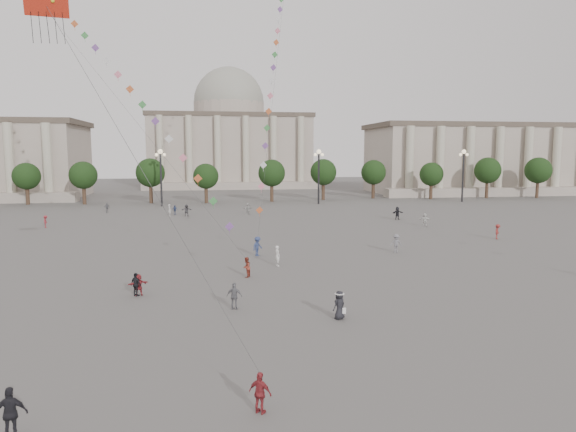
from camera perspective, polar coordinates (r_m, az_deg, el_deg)
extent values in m
plane|color=#555250|center=(30.38, 2.99, -12.10)|extent=(360.00, 360.00, 0.00)
cube|color=#A5978A|center=(147.26, 24.86, 5.62)|extent=(80.00, 22.00, 16.00)
cube|color=#51463B|center=(147.40, 25.03, 8.96)|extent=(81.60, 22.44, 1.20)
cube|color=#A5978A|center=(136.86, 27.69, 2.47)|extent=(84.00, 4.00, 2.00)
cube|color=#A5978A|center=(158.22, -6.49, 6.99)|extent=(46.00, 30.00, 20.00)
cube|color=#51463B|center=(158.58, -6.55, 10.83)|extent=(46.92, 30.60, 1.20)
cube|color=#A5978A|center=(141.51, -6.19, 3.35)|extent=(48.30, 4.00, 2.00)
cylinder|color=#A5978A|center=(158.72, -6.56, 11.51)|extent=(21.00, 21.00, 5.00)
sphere|color=gray|center=(158.93, -6.57, 12.41)|extent=(21.00, 21.00, 21.00)
cylinder|color=#3A281D|center=(112.42, -27.32, 2.06)|extent=(0.70, 0.70, 3.52)
sphere|color=black|center=(112.21, -27.43, 3.93)|extent=(5.12, 5.12, 5.12)
cylinder|color=#3A281D|center=(109.15, -21.35, 2.24)|extent=(0.70, 0.70, 3.52)
sphere|color=black|center=(108.93, -21.43, 4.17)|extent=(5.12, 5.12, 5.12)
cylinder|color=#3A281D|center=(107.13, -15.07, 2.40)|extent=(0.70, 0.70, 3.52)
sphere|color=black|center=(106.91, -15.14, 4.36)|extent=(5.12, 5.12, 5.12)
cylinder|color=#3A281D|center=(106.43, -8.64, 2.53)|extent=(0.70, 0.70, 3.52)
sphere|color=black|center=(106.21, -8.67, 4.51)|extent=(5.12, 5.12, 5.12)
cylinder|color=#3A281D|center=(107.08, -2.20, 2.63)|extent=(0.70, 0.70, 3.52)
sphere|color=black|center=(106.86, -2.21, 4.60)|extent=(5.12, 5.12, 5.12)
cylinder|color=#3A281D|center=(109.05, 4.09, 2.70)|extent=(0.70, 0.70, 3.52)
sphere|color=black|center=(108.84, 4.10, 4.63)|extent=(5.12, 5.12, 5.12)
cylinder|color=#3A281D|center=(112.28, 10.08, 2.73)|extent=(0.70, 0.70, 3.52)
sphere|color=black|center=(112.08, 10.12, 4.61)|extent=(5.12, 5.12, 5.12)
cylinder|color=#3A281D|center=(116.66, 15.68, 2.74)|extent=(0.70, 0.70, 3.52)
sphere|color=black|center=(116.46, 15.74, 4.54)|extent=(5.12, 5.12, 5.12)
cylinder|color=#3A281D|center=(122.07, 20.83, 2.72)|extent=(0.70, 0.70, 3.52)
sphere|color=black|center=(121.88, 20.91, 4.44)|extent=(5.12, 5.12, 5.12)
cylinder|color=#3A281D|center=(128.38, 25.51, 2.68)|extent=(0.70, 0.70, 3.52)
sphere|color=black|center=(128.19, 25.60, 4.32)|extent=(5.12, 5.12, 5.12)
cylinder|color=#262628|center=(98.67, -13.92, 3.94)|extent=(0.36, 0.36, 10.00)
sphere|color=#FFE5B2|center=(98.54, -14.01, 6.96)|extent=(0.90, 0.90, 0.90)
sphere|color=#FFE5B2|center=(98.61, -14.41, 6.60)|extent=(0.60, 0.60, 0.60)
sphere|color=#FFE5B2|center=(98.48, -13.59, 6.62)|extent=(0.60, 0.60, 0.60)
cylinder|color=#262628|center=(100.41, 3.43, 4.18)|extent=(0.36, 0.36, 10.00)
sphere|color=#FFE5B2|center=(100.29, 3.45, 7.15)|extent=(0.90, 0.90, 0.90)
sphere|color=#FFE5B2|center=(100.15, 3.05, 6.81)|extent=(0.60, 0.60, 0.60)
sphere|color=#FFE5B2|center=(100.44, 3.84, 6.81)|extent=(0.60, 0.60, 0.60)
cylinder|color=#262628|center=(110.59, 18.86, 4.08)|extent=(0.36, 0.36, 10.00)
sphere|color=#FFE5B2|center=(110.48, 18.96, 6.77)|extent=(0.90, 0.90, 0.90)
sphere|color=#FFE5B2|center=(110.16, 18.63, 6.48)|extent=(0.60, 0.60, 0.60)
sphere|color=#FFE5B2|center=(110.80, 19.28, 6.45)|extent=(0.60, 0.60, 0.60)
imported|color=navy|center=(85.09, -12.47, 0.66)|extent=(0.98, 0.68, 1.54)
imported|color=#B3B2AE|center=(83.53, -4.47, 0.82)|extent=(1.79, 1.41, 1.90)
imported|color=slate|center=(52.63, 11.93, -2.99)|extent=(1.35, 0.97, 1.88)
imported|color=silver|center=(72.43, 14.95, -0.40)|extent=(1.72, 0.83, 1.78)
imported|color=maroon|center=(64.25, 22.26, -1.62)|extent=(1.20, 1.29, 1.75)
imported|color=black|center=(78.66, 12.06, 0.31)|extent=(1.87, 0.89, 1.94)
imported|color=silver|center=(83.15, -13.02, 0.63)|extent=(0.69, 0.82, 1.91)
imported|color=slate|center=(82.58, -11.21, 0.64)|extent=(1.83, 0.78, 1.91)
imported|color=silver|center=(45.45, -1.18, -4.44)|extent=(0.62, 0.77, 1.83)
imported|color=slate|center=(91.00, -19.47, 0.87)|extent=(1.06, 0.77, 1.68)
imported|color=maroon|center=(75.96, -25.33, -0.56)|extent=(0.74, 1.13, 1.64)
imported|color=maroon|center=(20.77, -3.10, -19.04)|extent=(1.02, 0.88, 1.64)
imported|color=black|center=(37.59, -16.53, -7.31)|extent=(0.98, 0.96, 1.65)
imported|color=maroon|center=(37.72, -16.27, -7.34)|extent=(1.50, 0.98, 1.55)
imported|color=slate|center=(33.29, -5.97, -8.85)|extent=(1.09, 0.70, 1.73)
imported|color=black|center=(21.42, -28.42, -18.72)|extent=(1.12, 0.49, 1.88)
imported|color=maroon|center=(41.51, -4.64, -5.70)|extent=(0.91, 0.99, 1.65)
imported|color=navy|center=(49.88, -3.41, -3.38)|extent=(1.37, 1.37, 1.91)
imported|color=black|center=(31.41, 5.73, -9.82)|extent=(1.01, 0.91, 1.73)
cone|color=white|center=(31.20, 5.75, -8.49)|extent=(0.52, 0.52, 0.14)
cylinder|color=white|center=(31.21, 5.75, -8.60)|extent=(0.60, 0.60, 0.02)
cube|color=white|center=(31.42, 6.24, -10.42)|extent=(0.22, 0.10, 0.35)
cube|color=red|center=(31.93, -25.26, 20.36)|extent=(2.26, 0.95, 1.02)
cube|color=green|center=(32.05, -25.95, 20.73)|extent=(0.38, 0.26, 0.34)
cube|color=#1F46A8|center=(31.86, -24.66, 20.88)|extent=(0.38, 0.26, 0.34)
sphere|color=yellow|center=(32.01, -25.97, 20.75)|extent=(0.20, 0.20, 0.20)
sphere|color=yellow|center=(31.82, -24.68, 20.90)|extent=(0.20, 0.20, 0.20)
cylinder|color=#3F3F3F|center=(24.43, -16.54, 6.00)|extent=(0.02, 0.02, 22.07)
cylinder|color=#3F3F3F|center=(61.81, -23.01, 17.56)|extent=(0.02, 0.02, 64.78)
cube|color=#7E4D9B|center=(42.23, -6.52, -1.16)|extent=(0.76, 0.25, 0.76)
cube|color=#43924A|center=(43.34, -8.30, 1.66)|extent=(0.76, 0.25, 0.76)
cube|color=#CF6130|center=(44.59, -9.99, 4.13)|extent=(0.76, 0.25, 0.76)
cube|color=pink|center=(45.96, -11.59, 6.35)|extent=(0.76, 0.25, 0.76)
cube|color=silver|center=(47.42, -13.10, 8.35)|extent=(0.76, 0.25, 0.76)
cube|color=#7E4D9B|center=(48.97, -14.53, 10.16)|extent=(0.76, 0.25, 0.76)
cube|color=#43924A|center=(50.58, -15.88, 11.81)|extent=(0.76, 0.25, 0.76)
cube|color=#CF6130|center=(52.26, -17.16, 13.32)|extent=(0.76, 0.25, 0.76)
cube|color=pink|center=(53.99, -18.38, 14.69)|extent=(0.76, 0.25, 0.76)
cube|color=silver|center=(55.77, -19.53, 15.94)|extent=(0.76, 0.25, 0.76)
cube|color=#7E4D9B|center=(57.59, -20.62, 17.09)|extent=(0.76, 0.25, 0.76)
cube|color=#43924A|center=(59.44, -21.65, 18.15)|extent=(0.76, 0.25, 0.76)
cube|color=#CF6130|center=(61.32, -22.64, 19.11)|extent=(0.76, 0.25, 0.76)
cube|color=pink|center=(63.24, -23.57, 20.00)|extent=(0.76, 0.25, 0.76)
cube|color=silver|center=(65.17, -24.46, 20.82)|extent=(0.76, 0.25, 0.76)
cylinder|color=#3F3F3F|center=(70.05, -0.88, 19.89)|extent=(0.02, 0.02, 61.80)
cube|color=#CF6130|center=(50.75, -3.19, 0.66)|extent=(0.76, 0.25, 0.76)
cube|color=pink|center=(51.91, -2.97, 3.32)|extent=(0.76, 0.25, 0.76)
cube|color=silver|center=(53.19, -2.75, 5.68)|extent=(0.76, 0.25, 0.76)
cube|color=#7E4D9B|center=(54.55, -2.55, 7.81)|extent=(0.76, 0.25, 0.76)
cube|color=#43924A|center=(55.98, -2.35, 9.76)|extent=(0.76, 0.25, 0.76)
cube|color=#CF6130|center=(57.47, -2.16, 11.55)|extent=(0.76, 0.25, 0.76)
cube|color=pink|center=(59.00, -1.98, 13.20)|extent=(0.76, 0.25, 0.76)
cube|color=silver|center=(60.58, -1.81, 14.74)|extent=(0.76, 0.25, 0.76)
cube|color=#7E4D9B|center=(62.20, -1.64, 16.16)|extent=(0.76, 0.25, 0.76)
cube|color=#43924A|center=(63.85, -1.48, 17.49)|extent=(0.76, 0.25, 0.76)
cube|color=#CF6130|center=(65.52, -1.32, 18.73)|extent=(0.76, 0.25, 0.76)
cube|color=pink|center=(67.22, -1.17, 19.88)|extent=(0.76, 0.25, 0.76)
cube|color=silver|center=(68.94, -1.02, 20.96)|extent=(0.76, 0.25, 0.76)
cube|color=#7E4D9B|center=(70.68, -0.88, 21.98)|extent=(0.76, 0.25, 0.76)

